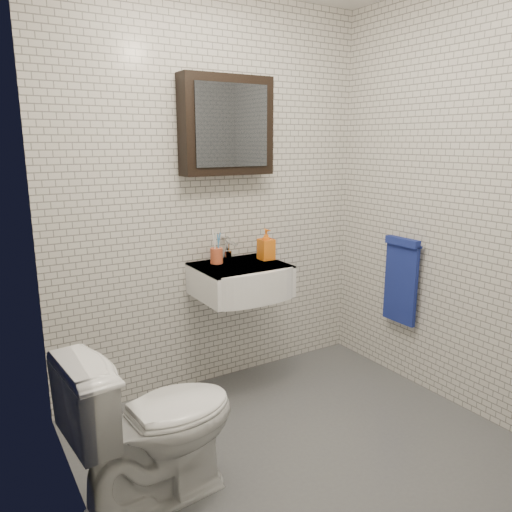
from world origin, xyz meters
The scene contains 9 objects.
ground centered at (0.00, 0.00, 0.01)m, with size 2.20×2.00×0.01m, color #505358.
room_shell centered at (0.00, 0.00, 1.47)m, with size 2.22×2.02×2.51m.
washbasin centered at (0.05, 0.73, 0.76)m, with size 0.55×0.50×0.20m.
faucet centered at (0.05, 0.93, 0.92)m, with size 0.06×0.20×0.15m.
mirror_cabinet centered at (0.05, 0.93, 1.70)m, with size 0.60×0.15×0.60m.
towel_rail centered at (1.04, 0.35, 0.72)m, with size 0.09×0.30×0.58m.
toothbrush_cup centered at (-0.06, 0.88, 0.90)m, with size 0.09×0.09×0.22m.
soap_bottle centered at (0.27, 0.80, 0.95)m, with size 0.09×0.09×0.20m, color orange.
toilet centered at (-0.80, 0.06, 0.38)m, with size 0.43×0.75×0.77m, color white.
Camera 1 is at (-1.46, -1.87, 1.61)m, focal length 35.00 mm.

